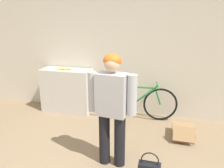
% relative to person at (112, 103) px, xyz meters
% --- Properties ---
extents(wall_back, '(8.00, 0.07, 2.60)m').
position_rel_person_xyz_m(wall_back, '(-0.30, 1.85, 0.39)').
color(wall_back, beige).
rests_on(wall_back, ground_plane).
extents(side_shelf, '(1.09, 0.46, 0.94)m').
position_rel_person_xyz_m(side_shelf, '(-1.44, 1.57, -0.44)').
color(side_shelf, beige).
rests_on(side_shelf, ground_plane).
extents(person, '(0.65, 0.28, 1.56)m').
position_rel_person_xyz_m(person, '(0.00, 0.00, 0.00)').
color(person, black).
rests_on(person, ground_plane).
extents(bicycle, '(1.62, 0.46, 0.75)m').
position_rel_person_xyz_m(bicycle, '(0.10, 1.51, -0.55)').
color(bicycle, black).
rests_on(bicycle, ground_plane).
extents(banana, '(0.36, 0.10, 0.04)m').
position_rel_person_xyz_m(banana, '(-1.46, 1.52, 0.05)').
color(banana, '#EAD64C').
rests_on(banana, side_shelf).
extents(cardboard_box, '(0.36, 0.52, 0.27)m').
position_rel_person_xyz_m(cardboard_box, '(1.00, 1.01, -0.82)').
color(cardboard_box, '#A87F51').
rests_on(cardboard_box, ground_plane).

